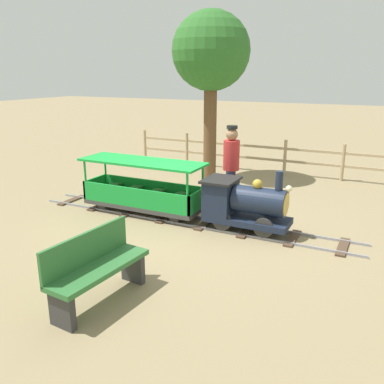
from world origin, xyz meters
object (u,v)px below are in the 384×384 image
passenger_car (143,192)px  oak_tree_near (211,54)px  park_bench (96,268)px  locomotive (243,203)px  conductor_person (231,162)px

passenger_car → oak_tree_near: bearing=179.6°
park_bench → oak_tree_near: bearing=-168.6°
locomotive → park_bench: locomotive is taller
park_bench → oak_tree_near: oak_tree_near is taller
locomotive → park_bench: (2.81, -0.75, -0.07)m
locomotive → passenger_car: (0.00, -1.94, -0.06)m
passenger_car → park_bench: size_ratio=1.77×
park_bench → locomotive: bearing=165.1°
oak_tree_near → park_bench: bearing=11.4°
locomotive → passenger_car: locomotive is taller
locomotive → passenger_car: 1.94m
oak_tree_near → conductor_person: bearing=32.9°
conductor_person → oak_tree_near: bearing=-147.1°
conductor_person → oak_tree_near: oak_tree_near is taller
conductor_person → oak_tree_near: (-2.12, -1.37, 2.00)m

